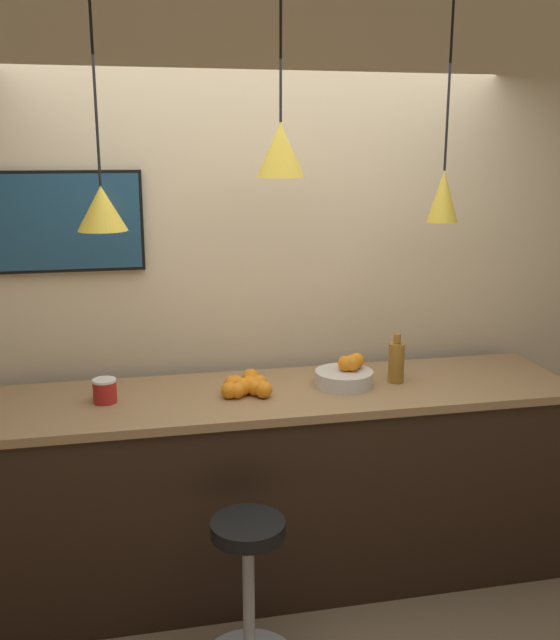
{
  "coord_description": "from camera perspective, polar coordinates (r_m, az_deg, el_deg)",
  "views": [
    {
      "loc": [
        -0.67,
        -2.52,
        2.13
      ],
      "look_at": [
        0.0,
        0.66,
        1.34
      ],
      "focal_mm": 40.0,
      "sensor_mm": 36.0,
      "label": 1
    }
  ],
  "objects": [
    {
      "name": "back_wall",
      "position": [
        3.76,
        -1.46,
        3.24
      ],
      "size": [
        8.0,
        0.06,
        2.9
      ],
      "color": "beige",
      "rests_on": "ground_plane"
    },
    {
      "name": "service_counter",
      "position": [
        3.63,
        0.0,
        -13.04
      ],
      "size": [
        2.89,
        0.71,
        0.99
      ],
      "color": "black",
      "rests_on": "ground_plane"
    },
    {
      "name": "bar_stool",
      "position": [
        3.12,
        -2.54,
        -20.03
      ],
      "size": [
        0.41,
        0.41,
        0.67
      ],
      "color": "#B7B7BC",
      "rests_on": "ground_plane"
    },
    {
      "name": "fruit_bowl",
      "position": [
        3.51,
        5.26,
        -4.43
      ],
      "size": [
        0.29,
        0.29,
        0.16
      ],
      "color": "beige",
      "rests_on": "service_counter"
    },
    {
      "name": "orange_pile",
      "position": [
        3.4,
        -2.67,
        -5.23
      ],
      "size": [
        0.24,
        0.27,
        0.09
      ],
      "color": "orange",
      "rests_on": "service_counter"
    },
    {
      "name": "juice_bottle",
      "position": [
        3.58,
        9.28,
        -3.31
      ],
      "size": [
        0.08,
        0.08,
        0.25
      ],
      "color": "olive",
      "rests_on": "service_counter"
    },
    {
      "name": "spread_jar",
      "position": [
        3.37,
        -13.84,
        -5.52
      ],
      "size": [
        0.11,
        0.11,
        0.11
      ],
      "color": "red",
      "rests_on": "service_counter"
    },
    {
      "name": "pendant_lamp_left",
      "position": [
        3.17,
        -14.08,
        8.76
      ],
      "size": [
        0.22,
        0.22,
        1.02
      ],
      "color": "black"
    },
    {
      "name": "pendant_lamp_middle",
      "position": [
        3.23,
        0.05,
        13.48
      ],
      "size": [
        0.22,
        0.22,
        0.8
      ],
      "color": "black"
    },
    {
      "name": "pendant_lamp_right",
      "position": [
        3.49,
        12.93,
        9.75
      ],
      "size": [
        0.15,
        0.15,
        1.02
      ],
      "color": "black"
    },
    {
      "name": "mounted_tv",
      "position": [
        3.61,
        -16.6,
        7.54
      ],
      "size": [
        0.72,
        0.04,
        0.49
      ],
      "color": "black"
    }
  ]
}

